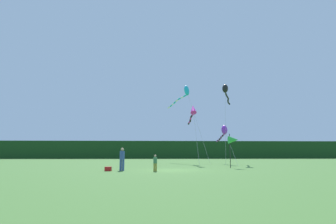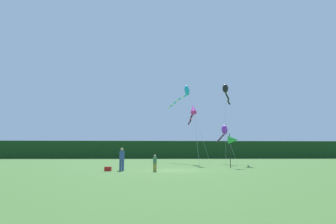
% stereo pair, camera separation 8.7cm
% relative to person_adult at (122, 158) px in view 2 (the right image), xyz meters
% --- Properties ---
extents(ground_plane, '(120.00, 120.00, 0.00)m').
position_rel_person_adult_xyz_m(ground_plane, '(3.80, 0.37, -0.96)').
color(ground_plane, '#477533').
extents(distant_treeline, '(108.00, 2.99, 4.21)m').
position_rel_person_adult_xyz_m(distant_treeline, '(3.80, 45.37, 1.15)').
color(distant_treeline, '#193D19').
rests_on(distant_treeline, ground).
extents(person_adult, '(0.38, 0.38, 1.71)m').
position_rel_person_adult_xyz_m(person_adult, '(0.00, 0.00, 0.00)').
color(person_adult, '#334C8C').
rests_on(person_adult, ground).
extents(person_child, '(0.26, 0.26, 1.20)m').
position_rel_person_adult_xyz_m(person_child, '(2.51, -0.98, -0.29)').
color(person_child, olive).
rests_on(person_child, ground).
extents(cooler_box, '(0.47, 0.43, 0.31)m').
position_rel_person_adult_xyz_m(cooler_box, '(-0.96, -0.32, -0.80)').
color(cooler_box, red).
rests_on(cooler_box, ground).
extents(banner_flag_pole, '(0.90, 0.70, 3.06)m').
position_rel_person_adult_xyz_m(banner_flag_pole, '(9.59, 3.31, 1.52)').
color(banner_flag_pole, black).
rests_on(banner_flag_pole, ground).
extents(kite_black, '(2.50, 6.14, 9.98)m').
position_rel_person_adult_xyz_m(kite_black, '(11.39, 12.04, 8.21)').
color(kite_black, '#B2B2B2').
rests_on(kite_black, ground).
extents(kite_magenta, '(0.71, 7.69, 7.04)m').
position_rel_person_adult_xyz_m(kite_magenta, '(6.86, 10.09, 5.20)').
color(kite_magenta, '#B2B2B2').
rests_on(kite_magenta, ground).
extents(kite_cyan, '(4.79, 9.81, 10.94)m').
position_rel_person_adult_xyz_m(kite_cyan, '(6.62, 16.89, 8.86)').
color(kite_cyan, '#B2B2B2').
rests_on(kite_cyan, ground).
extents(kite_purple, '(0.79, 6.95, 4.79)m').
position_rel_person_adult_xyz_m(kite_purple, '(10.71, 10.98, 2.95)').
color(kite_purple, '#B2B2B2').
rests_on(kite_purple, ground).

